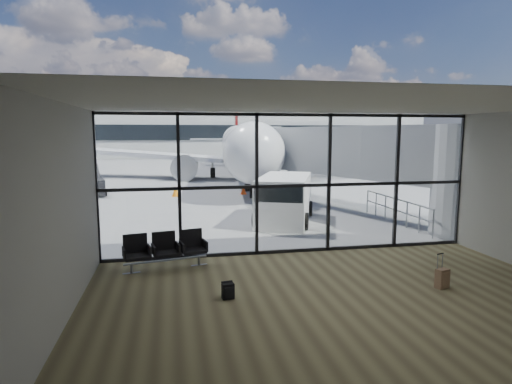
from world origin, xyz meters
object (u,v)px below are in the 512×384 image
object	(u,v)px
backpack	(228,291)
belt_loader	(91,185)
seating_row	(165,249)
airliner	(242,146)
mobile_stairs	(28,197)
service_van	(284,199)
suitcase	(442,278)

from	to	relation	value
backpack	belt_loader	world-z (taller)	belt_loader
seating_row	airliner	xyz separation A→B (m)	(6.50, 25.96, 2.15)
backpack	mobile_stairs	bearing A→B (deg)	112.23
seating_row	service_van	world-z (taller)	service_van
suitcase	airliner	distance (m)	29.10
seating_row	mobile_stairs	bearing A→B (deg)	110.30
airliner	mobile_stairs	world-z (taller)	airliner
suitcase	mobile_stairs	bearing A→B (deg)	116.43
backpack	mobile_stairs	size ratio (longest dim) A/B	0.11
airliner	service_van	xyz separation A→B (m)	(-1.46, -20.34, -1.70)
airliner	suitcase	bearing A→B (deg)	-82.59
seating_row	service_van	distance (m)	7.57
service_van	airliner	bearing A→B (deg)	107.41
airliner	belt_loader	bearing A→B (deg)	-132.14
mobile_stairs	suitcase	bearing A→B (deg)	-63.76
service_van	mobile_stairs	bearing A→B (deg)	175.47
seating_row	backpack	xyz separation A→B (m)	(1.47, -2.68, -0.38)
airliner	belt_loader	world-z (taller)	airliner
seating_row	airliner	size ratio (longest dim) A/B	0.07
airliner	belt_loader	distance (m)	15.10
belt_loader	airliner	bearing A→B (deg)	27.77
seating_row	airliner	distance (m)	26.85
belt_loader	mobile_stairs	distance (m)	5.14
suitcase	belt_loader	size ratio (longest dim) A/B	0.21
airliner	mobile_stairs	bearing A→B (deg)	-126.67
backpack	service_van	size ratio (longest dim) A/B	0.08
seating_row	service_van	size ratio (longest dim) A/B	0.47
service_van	belt_loader	distance (m)	14.38
airliner	belt_loader	xyz separation A→B (m)	(-11.27, -9.83, -2.12)
backpack	airliner	size ratio (longest dim) A/B	0.01
belt_loader	mobile_stairs	xyz separation A→B (m)	(-2.36, -4.56, -0.04)
backpack	belt_loader	distance (m)	19.82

